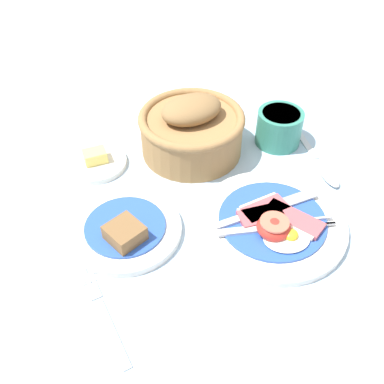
{
  "coord_description": "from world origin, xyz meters",
  "views": [
    {
      "loc": [
        -0.15,
        -0.42,
        0.54
      ],
      "look_at": [
        -0.06,
        0.11,
        0.02
      ],
      "focal_mm": 42.0,
      "sensor_mm": 36.0,
      "label": 1
    }
  ],
  "objects_px": {
    "breakfast_plate": "(273,223)",
    "bread_basket": "(192,129)",
    "sugar_cup": "(279,127)",
    "fork_on_cloth": "(103,311)",
    "teaspoon_by_saucer": "(322,165)",
    "bread_plate": "(125,230)",
    "butter_dish": "(96,162)"
  },
  "relations": [
    {
      "from": "teaspoon_by_saucer",
      "to": "bread_basket",
      "type": "bearing_deg",
      "value": -114.74
    },
    {
      "from": "sugar_cup",
      "to": "butter_dish",
      "type": "xyz_separation_m",
      "value": [
        -0.35,
        -0.01,
        -0.03
      ]
    },
    {
      "from": "sugar_cup",
      "to": "bread_basket",
      "type": "xyz_separation_m",
      "value": [
        -0.17,
        0.0,
        0.01
      ]
    },
    {
      "from": "fork_on_cloth",
      "to": "bread_basket",
      "type": "bearing_deg",
      "value": -46.73
    },
    {
      "from": "bread_basket",
      "to": "teaspoon_by_saucer",
      "type": "height_order",
      "value": "bread_basket"
    },
    {
      "from": "butter_dish",
      "to": "teaspoon_by_saucer",
      "type": "xyz_separation_m",
      "value": [
        0.4,
        -0.08,
        -0.0
      ]
    },
    {
      "from": "sugar_cup",
      "to": "breakfast_plate",
      "type": "bearing_deg",
      "value": -109.87
    },
    {
      "from": "breakfast_plate",
      "to": "butter_dish",
      "type": "height_order",
      "value": "breakfast_plate"
    },
    {
      "from": "breakfast_plate",
      "to": "butter_dish",
      "type": "relative_size",
      "value": 2.15
    },
    {
      "from": "butter_dish",
      "to": "teaspoon_by_saucer",
      "type": "height_order",
      "value": "butter_dish"
    },
    {
      "from": "bread_basket",
      "to": "fork_on_cloth",
      "type": "height_order",
      "value": "bread_basket"
    },
    {
      "from": "bread_plate",
      "to": "fork_on_cloth",
      "type": "height_order",
      "value": "bread_plate"
    },
    {
      "from": "breakfast_plate",
      "to": "bread_plate",
      "type": "xyz_separation_m",
      "value": [
        -0.23,
        0.03,
        -0.0
      ]
    },
    {
      "from": "sugar_cup",
      "to": "fork_on_cloth",
      "type": "height_order",
      "value": "sugar_cup"
    },
    {
      "from": "sugar_cup",
      "to": "butter_dish",
      "type": "bearing_deg",
      "value": -178.58
    },
    {
      "from": "bread_plate",
      "to": "fork_on_cloth",
      "type": "xyz_separation_m",
      "value": [
        -0.04,
        -0.13,
        -0.01
      ]
    },
    {
      "from": "breakfast_plate",
      "to": "bread_plate",
      "type": "relative_size",
      "value": 1.34
    },
    {
      "from": "breakfast_plate",
      "to": "teaspoon_by_saucer",
      "type": "height_order",
      "value": "breakfast_plate"
    },
    {
      "from": "breakfast_plate",
      "to": "sugar_cup",
      "type": "height_order",
      "value": "sugar_cup"
    },
    {
      "from": "bread_plate",
      "to": "bread_basket",
      "type": "relative_size",
      "value": 0.91
    },
    {
      "from": "breakfast_plate",
      "to": "bread_plate",
      "type": "distance_m",
      "value": 0.23
    },
    {
      "from": "fork_on_cloth",
      "to": "teaspoon_by_saucer",
      "type": "bearing_deg",
      "value": -77.79
    },
    {
      "from": "breakfast_plate",
      "to": "bread_basket",
      "type": "height_order",
      "value": "bread_basket"
    },
    {
      "from": "bread_plate",
      "to": "fork_on_cloth",
      "type": "bearing_deg",
      "value": -107.01
    },
    {
      "from": "breakfast_plate",
      "to": "sugar_cup",
      "type": "xyz_separation_m",
      "value": [
        0.08,
        0.21,
        0.02
      ]
    },
    {
      "from": "breakfast_plate",
      "to": "fork_on_cloth",
      "type": "xyz_separation_m",
      "value": [
        -0.27,
        -0.11,
        -0.01
      ]
    },
    {
      "from": "breakfast_plate",
      "to": "butter_dish",
      "type": "bearing_deg",
      "value": 143.08
    },
    {
      "from": "fork_on_cloth",
      "to": "sugar_cup",
      "type": "bearing_deg",
      "value": -65.05
    },
    {
      "from": "bread_plate",
      "to": "sugar_cup",
      "type": "height_order",
      "value": "sugar_cup"
    },
    {
      "from": "bread_basket",
      "to": "breakfast_plate",
      "type": "bearing_deg",
      "value": -66.9
    },
    {
      "from": "bread_plate",
      "to": "bread_basket",
      "type": "distance_m",
      "value": 0.24
    },
    {
      "from": "sugar_cup",
      "to": "teaspoon_by_saucer",
      "type": "height_order",
      "value": "sugar_cup"
    }
  ]
}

